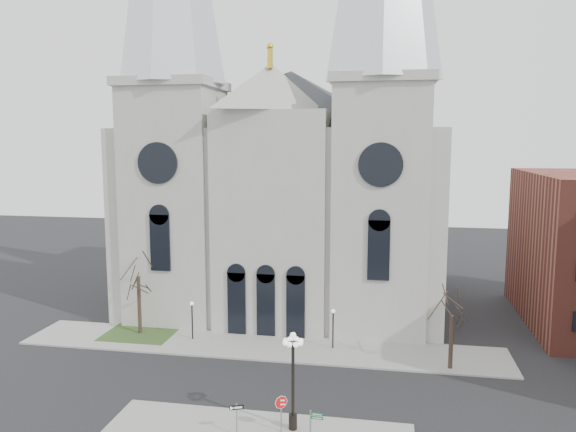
% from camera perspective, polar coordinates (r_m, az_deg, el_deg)
% --- Properties ---
extents(ground, '(160.00, 160.00, 0.00)m').
position_cam_1_polar(ground, '(37.93, -6.86, -18.92)').
color(ground, black).
rests_on(ground, ground).
extents(sidewalk_far, '(40.00, 6.00, 0.14)m').
position_cam_1_polar(sidewalk_far, '(47.63, -2.88, -13.06)').
color(sidewalk_far, gray).
rests_on(sidewalk_far, ground).
extents(grass_patch, '(6.00, 5.00, 0.18)m').
position_cam_1_polar(grass_patch, '(51.97, -14.77, -11.49)').
color(grass_patch, '#31481F').
rests_on(grass_patch, ground).
extents(cathedral, '(33.00, 26.66, 54.00)m').
position_cam_1_polar(cathedral, '(56.15, -0.24, 9.28)').
color(cathedral, '#A5A299').
rests_on(cathedral, ground).
extents(tree_left, '(3.20, 3.20, 7.50)m').
position_cam_1_polar(tree_left, '(50.45, -14.98, -5.58)').
color(tree_left, black).
rests_on(tree_left, ground).
extents(tree_right, '(3.20, 3.20, 6.00)m').
position_cam_1_polar(tree_right, '(43.47, 16.35, -9.32)').
color(tree_right, black).
rests_on(tree_right, ground).
extents(ped_lamp_left, '(0.32, 0.32, 3.26)m').
position_cam_1_polar(ped_lamp_left, '(48.98, -9.72, -9.78)').
color(ped_lamp_left, black).
rests_on(ped_lamp_left, sidewalk_far).
extents(ped_lamp_right, '(0.32, 0.32, 3.26)m').
position_cam_1_polar(ped_lamp_right, '(46.42, 4.60, -10.68)').
color(ped_lamp_right, black).
rests_on(ped_lamp_right, sidewalk_far).
extents(stop_sign, '(0.79, 0.21, 2.23)m').
position_cam_1_polar(stop_sign, '(34.22, -0.70, -18.71)').
color(stop_sign, slate).
rests_on(stop_sign, sidewalk_near).
extents(globe_lamp, '(1.57, 1.57, 5.91)m').
position_cam_1_polar(globe_lamp, '(33.63, 0.51, -15.26)').
color(globe_lamp, black).
rests_on(globe_lamp, sidewalk_near).
extents(one_way_sign, '(0.79, 0.35, 1.90)m').
position_cam_1_polar(one_way_sign, '(34.20, -5.24, -19.32)').
color(one_way_sign, slate).
rests_on(one_way_sign, sidewalk_near).
extents(street_name_sign, '(0.75, 0.10, 2.34)m').
position_cam_1_polar(street_name_sign, '(32.54, 2.45, -20.66)').
color(street_name_sign, slate).
rests_on(street_name_sign, sidewalk_near).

